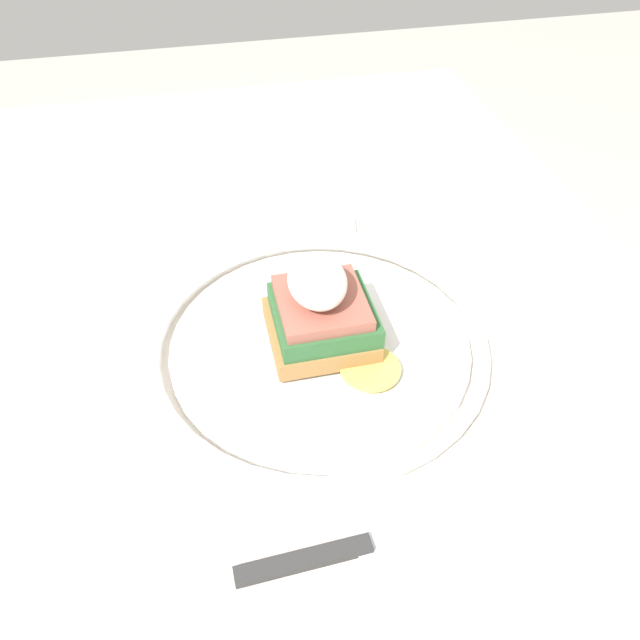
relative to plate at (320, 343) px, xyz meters
The scene contains 5 objects.
dining_table 0.13m from the plate, 90.18° to the right, with size 1.13×0.77×0.77m.
plate is the anchor object (origin of this frame).
sandwich 0.04m from the plate, 37.51° to the left, with size 0.11×0.10×0.08m.
fork 0.18m from the plate, behind, with size 0.04×0.16×0.00m.
knife 0.18m from the plate, ahead, with size 0.02×0.20×0.01m.
Camera 1 is at (0.36, -0.04, 1.16)m, focal length 35.00 mm.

